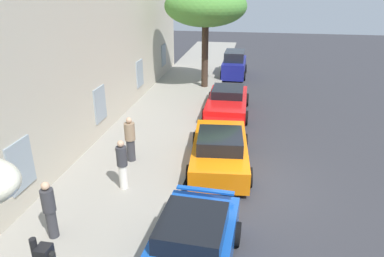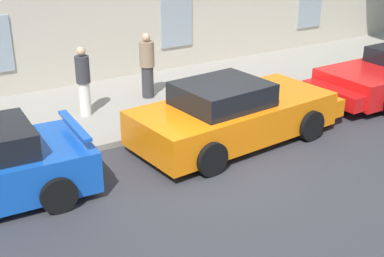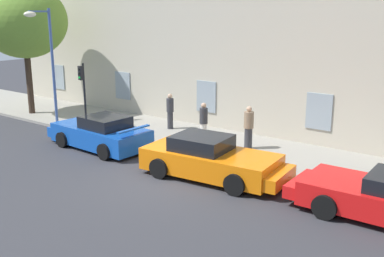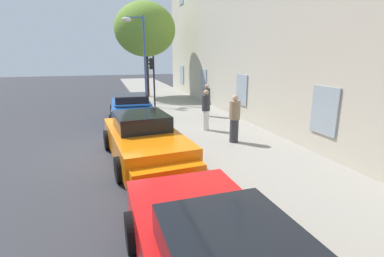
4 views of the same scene
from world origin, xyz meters
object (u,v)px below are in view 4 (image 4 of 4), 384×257
object	(u,v)px
sportscar_white_middle	(217,256)
street_lamp	(138,43)
sportscar_yellow_flank	(146,142)
pedestrian_bystander	(207,100)
tree_near_kerb	(145,30)
pedestrian_admiring	(206,110)
traffic_light	(152,72)
sportscar_red_lead	(132,109)
pedestrian_strolling	(234,119)

from	to	relation	value
sportscar_white_middle	street_lamp	xyz separation A→B (m)	(-16.20, 0.97, 3.40)
sportscar_yellow_flank	pedestrian_bystander	xyz separation A→B (m)	(-5.22, 3.97, 0.37)
tree_near_kerb	pedestrian_bystander	xyz separation A→B (m)	(8.33, 1.88, -4.09)
sportscar_yellow_flank	tree_near_kerb	xyz separation A→B (m)	(-13.55, 2.09, 4.46)
sportscar_yellow_flank	pedestrian_bystander	world-z (taller)	pedestrian_bystander
pedestrian_admiring	pedestrian_bystander	xyz separation A→B (m)	(-2.67, 1.02, -0.02)
traffic_light	pedestrian_bystander	xyz separation A→B (m)	(3.51, 2.23, -1.25)
sportscar_red_lead	street_lamp	size ratio (longest dim) A/B	0.87
traffic_light	sportscar_yellow_flank	bearing A→B (deg)	-11.23
tree_near_kerb	pedestrian_strolling	bearing A→B (deg)	5.55
sportscar_white_middle	pedestrian_bystander	size ratio (longest dim) A/B	3.05
sportscar_white_middle	traffic_light	xyz separation A→B (m)	(-14.22, 1.55, 1.65)
traffic_light	pedestrian_admiring	world-z (taller)	traffic_light
pedestrian_admiring	pedestrian_bystander	bearing A→B (deg)	159.03
sportscar_red_lead	tree_near_kerb	world-z (taller)	tree_near_kerb
tree_near_kerb	street_lamp	bearing A→B (deg)	-18.02
sportscar_red_lead	sportscar_white_middle	xyz separation A→B (m)	(11.48, 0.05, -0.00)
traffic_light	pedestrian_strolling	world-z (taller)	traffic_light
street_lamp	sportscar_yellow_flank	bearing A→B (deg)	-6.19
sportscar_yellow_flank	pedestrian_admiring	xyz separation A→B (m)	(-2.55, 2.94, 0.39)
sportscar_white_middle	pedestrian_bystander	bearing A→B (deg)	160.57
sportscar_white_middle	pedestrian_admiring	xyz separation A→B (m)	(-8.04, 2.76, 0.43)
sportscar_red_lead	traffic_light	world-z (taller)	traffic_light
sportscar_red_lead	sportscar_yellow_flank	distance (m)	5.99
sportscar_red_lead	pedestrian_admiring	bearing A→B (deg)	39.25
traffic_light	pedestrian_strolling	distance (m)	8.38
traffic_light	street_lamp	bearing A→B (deg)	-163.84
pedestrian_strolling	pedestrian_admiring	bearing A→B (deg)	-168.30
sportscar_white_middle	pedestrian_bystander	xyz separation A→B (m)	(-10.71, 3.78, 0.40)
street_lamp	pedestrian_admiring	world-z (taller)	street_lamp
tree_near_kerb	pedestrian_admiring	size ratio (longest dim) A/B	4.00
tree_near_kerb	pedestrian_admiring	world-z (taller)	tree_near_kerb
tree_near_kerb	pedestrian_admiring	bearing A→B (deg)	4.45
pedestrian_strolling	pedestrian_bystander	size ratio (longest dim) A/B	1.04
sportscar_white_middle	pedestrian_strolling	bearing A→B (deg)	152.60
sportscar_white_middle	street_lamp	world-z (taller)	street_lamp
tree_near_kerb	pedestrian_bystander	world-z (taller)	tree_near_kerb
sportscar_yellow_flank	street_lamp	size ratio (longest dim) A/B	0.94
sportscar_red_lead	pedestrian_bystander	xyz separation A→B (m)	(0.77, 3.83, 0.40)
sportscar_yellow_flank	pedestrian_bystander	bearing A→B (deg)	142.78
sportscar_white_middle	tree_near_kerb	xyz separation A→B (m)	(-19.04, 1.90, 4.49)
tree_near_kerb	pedestrian_strolling	size ratio (longest dim) A/B	3.93
sportscar_yellow_flank	sportscar_white_middle	bearing A→B (deg)	1.95
sportscar_red_lead	tree_near_kerb	size ratio (longest dim) A/B	0.70
pedestrian_admiring	pedestrian_strolling	size ratio (longest dim) A/B	0.98
traffic_light	street_lamp	world-z (taller)	street_lamp
pedestrian_bystander	pedestrian_strolling	bearing A→B (deg)	-7.64
sportscar_white_middle	traffic_light	distance (m)	14.40
sportscar_yellow_flank	tree_near_kerb	bearing A→B (deg)	171.24
street_lamp	pedestrian_strolling	size ratio (longest dim) A/B	3.17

